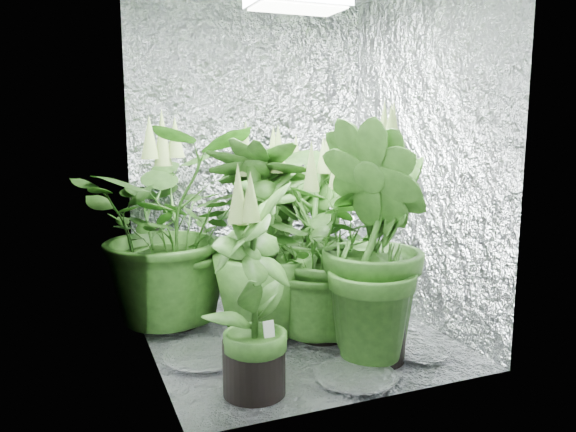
# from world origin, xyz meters

# --- Properties ---
(ground) EXTENTS (1.60, 1.60, 0.00)m
(ground) POSITION_xyz_m (0.00, 0.00, 0.00)
(ground) COLOR white
(ground) RESTS_ON ground
(walls) EXTENTS (1.62, 1.62, 2.00)m
(walls) POSITION_xyz_m (0.00, 0.00, 1.00)
(walls) COLOR white
(walls) RESTS_ON ground
(grow_lamp) EXTENTS (0.50, 0.30, 0.22)m
(grow_lamp) POSITION_xyz_m (0.00, 0.00, 1.83)
(grow_lamp) COLOR gray
(grow_lamp) RESTS_ON ceiling
(plant_a) EXTENTS (1.15, 1.15, 1.26)m
(plant_a) POSITION_xyz_m (-0.61, 0.46, 0.60)
(plant_a) COLOR black
(plant_a) RESTS_ON ground
(plant_b) EXTENTS (0.69, 0.69, 1.04)m
(plant_b) POSITION_xyz_m (-0.02, 0.44, 0.48)
(plant_b) COLOR black
(plant_b) RESTS_ON ground
(plant_c) EXTENTS (0.73, 0.73, 1.13)m
(plant_c) POSITION_xyz_m (0.25, 0.34, 0.53)
(plant_c) COLOR black
(plant_c) RESTS_ON ground
(plant_d) EXTENTS (0.84, 0.84, 1.20)m
(plant_d) POSITION_xyz_m (-0.16, 0.10, 0.56)
(plant_d) COLOR black
(plant_d) RESTS_ON ground
(plant_e) EXTENTS (0.91, 0.91, 1.10)m
(plant_e) POSITION_xyz_m (0.13, -0.06, 0.53)
(plant_e) COLOR black
(plant_e) RESTS_ON ground
(plant_f) EXTENTS (0.60, 0.60, 1.02)m
(plant_f) POSITION_xyz_m (-0.44, -0.55, 0.46)
(plant_f) COLOR black
(plant_f) RESTS_ON ground
(plant_g) EXTENTS (0.76, 0.76, 1.30)m
(plant_g) POSITION_xyz_m (0.25, -0.43, 0.61)
(plant_g) COLOR black
(plant_g) RESTS_ON ground
(circulation_fan) EXTENTS (0.18, 0.32, 0.37)m
(circulation_fan) POSITION_xyz_m (0.59, 0.31, 0.16)
(circulation_fan) COLOR black
(circulation_fan) RESTS_ON ground
(plant_label) EXTENTS (0.05, 0.03, 0.08)m
(plant_label) POSITION_xyz_m (-0.38, -0.58, 0.30)
(plant_label) COLOR white
(plant_label) RESTS_ON plant_f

